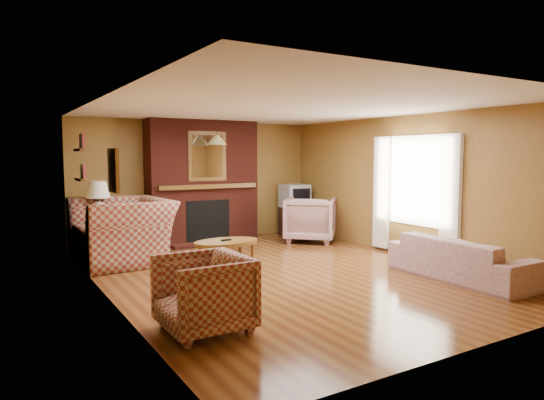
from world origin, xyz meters
TOP-DOWN VIEW (x-y plane):
  - floor at (0.00, 0.00)m, footprint 6.50×6.50m
  - ceiling at (0.00, 0.00)m, footprint 6.50×6.50m
  - wall_back at (0.00, 3.25)m, footprint 6.50×0.00m
  - wall_front at (0.00, -3.25)m, footprint 6.50×0.00m
  - wall_left at (-2.50, 0.00)m, footprint 0.00×6.50m
  - wall_right at (2.50, 0.00)m, footprint 0.00×6.50m
  - fireplace at (0.00, 2.98)m, footprint 2.20×0.82m
  - window_right at (2.45, -0.20)m, footprint 0.10×1.85m
  - bookshelf at (-2.44, 1.90)m, footprint 0.09×0.55m
  - botanical_print at (-2.47, -0.30)m, footprint 0.05×0.40m
  - pendant_light at (0.00, 2.30)m, footprint 0.36×0.36m
  - plaid_loveseat at (-1.85, 1.94)m, footprint 1.46×1.65m
  - plaid_armchair at (-1.95, -1.61)m, footprint 0.84×0.82m
  - floral_sofa at (1.90, -1.59)m, footprint 0.83×2.04m
  - floral_armchair at (1.85, 1.92)m, footprint 1.36×1.36m
  - coffee_table at (-0.74, 0.40)m, footprint 0.98×0.61m
  - side_table at (-2.10, 2.45)m, footprint 0.52×0.52m
  - table_lamp at (-2.10, 2.45)m, footprint 0.39×0.39m
  - tv_stand at (2.05, 2.80)m, footprint 0.55×0.50m
  - crt_tv at (2.05, 2.79)m, footprint 0.57×0.56m

SIDE VIEW (x-z plane):
  - floor at x=0.00m, z-range 0.00..0.00m
  - floral_sofa at x=1.90m, z-range 0.00..0.59m
  - tv_stand at x=2.05m, z-range 0.00..0.59m
  - side_table at x=-2.10m, z-range 0.00..0.64m
  - plaid_armchair at x=-1.95m, z-range 0.00..0.76m
  - coffee_table at x=-0.74m, z-range 0.18..0.68m
  - floral_armchair at x=1.85m, z-range 0.00..0.89m
  - plaid_loveseat at x=-1.85m, z-range 0.00..1.02m
  - crt_tv at x=2.05m, z-range 0.59..1.09m
  - table_lamp at x=-2.10m, z-range 0.68..1.33m
  - window_right at x=2.45m, z-range 0.13..2.13m
  - fireplace at x=0.00m, z-range -0.02..2.38m
  - wall_back at x=0.00m, z-range -2.05..4.45m
  - wall_front at x=0.00m, z-range -2.05..4.45m
  - wall_left at x=-2.50m, z-range -2.05..4.45m
  - wall_right at x=2.50m, z-range -2.05..4.45m
  - botanical_print at x=-2.47m, z-range 1.30..1.80m
  - bookshelf at x=-2.44m, z-range 1.31..2.02m
  - pendant_light at x=0.00m, z-range 1.76..2.24m
  - ceiling at x=0.00m, z-range 2.40..2.40m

